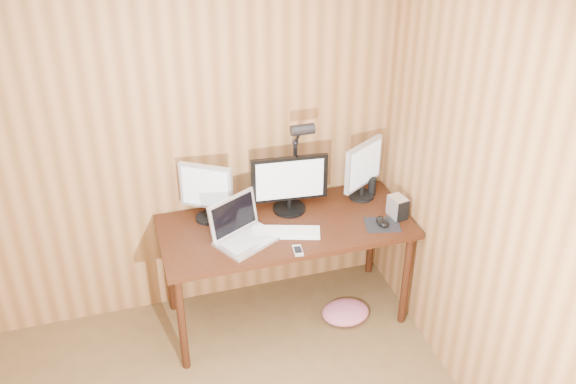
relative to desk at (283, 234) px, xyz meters
name	(u,v)px	position (x,y,z in m)	size (l,w,h in m)	color
desk	(283,234)	(0.00, 0.00, 0.00)	(1.60, 0.70, 0.75)	black
monitor_center	(289,183)	(0.07, 0.09, 0.32)	(0.50, 0.22, 0.39)	black
monitor_left	(206,191)	(-0.46, 0.13, 0.33)	(0.31, 0.21, 0.39)	black
monitor_right	(363,169)	(0.59, 0.11, 0.34)	(0.32, 0.22, 0.41)	black
laptop	(241,230)	(-0.30, -0.14, 0.19)	(0.45, 0.41, 0.26)	silver
keyboard	(285,232)	(-0.03, -0.17, 0.13)	(0.46, 0.26, 0.02)	white
mousepad	(382,225)	(0.59, -0.25, 0.12)	(0.22, 0.18, 0.00)	black
mouse	(383,222)	(0.59, -0.25, 0.15)	(0.07, 0.12, 0.04)	black
hard_drive	(398,207)	(0.72, -0.19, 0.19)	(0.11, 0.14, 0.14)	silver
phone	(298,250)	(-0.01, -0.37, 0.13)	(0.06, 0.11, 0.01)	silver
speaker	(372,186)	(0.67, 0.11, 0.19)	(0.05, 0.05, 0.13)	black
desk_lamp	(299,150)	(0.16, 0.16, 0.52)	(0.15, 0.21, 0.65)	black
fabric_pile	(346,312)	(0.38, -0.23, -0.58)	(0.33, 0.27, 0.10)	#BF5C74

